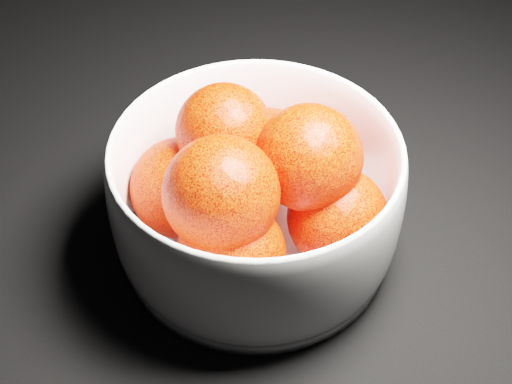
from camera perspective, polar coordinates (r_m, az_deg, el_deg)
name	(u,v)px	position (r m, az deg, el deg)	size (l,w,h in m)	color
bowl	(256,197)	(0.56, 0.00, -0.41)	(0.23, 0.23, 0.11)	white
orange_pile	(252,186)	(0.55, -0.35, 0.52)	(0.18, 0.17, 0.13)	#FF1F07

